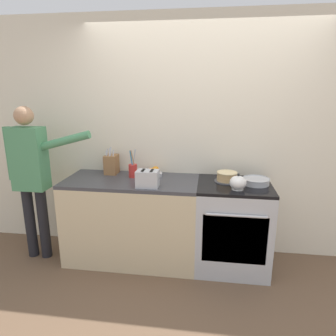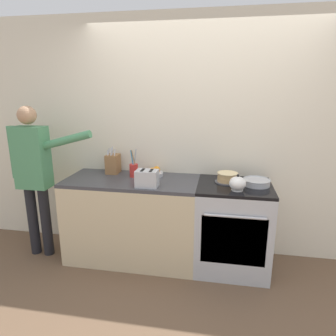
{
  "view_description": "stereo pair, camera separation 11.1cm",
  "coord_description": "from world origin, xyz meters",
  "px_view_note": "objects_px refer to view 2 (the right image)",
  "views": [
    {
      "loc": [
        0.09,
        -2.59,
        1.84
      ],
      "look_at": [
        -0.32,
        0.29,
        1.06
      ],
      "focal_mm": 32.0,
      "sensor_mm": 36.0,
      "label": 1
    },
    {
      "loc": [
        0.2,
        -2.57,
        1.84
      ],
      "look_at": [
        -0.32,
        0.29,
        1.06
      ],
      "focal_mm": 32.0,
      "sensor_mm": 36.0,
      "label": 2
    }
  ],
  "objects_px": {
    "layer_cake": "(227,178)",
    "person_baker": "(34,169)",
    "utensil_crock": "(134,170)",
    "toaster": "(147,178)",
    "tea_kettle": "(238,184)",
    "stove_range": "(232,227)",
    "knife_block": "(113,164)",
    "fruit_bowl": "(153,173)",
    "mixing_bowl": "(257,182)"
  },
  "relations": [
    {
      "from": "layer_cake",
      "to": "person_baker",
      "type": "relative_size",
      "value": 0.15
    },
    {
      "from": "layer_cake",
      "to": "person_baker",
      "type": "bearing_deg",
      "value": -174.47
    },
    {
      "from": "utensil_crock",
      "to": "toaster",
      "type": "xyz_separation_m",
      "value": [
        0.22,
        -0.3,
        0.0
      ]
    },
    {
      "from": "utensil_crock",
      "to": "tea_kettle",
      "type": "bearing_deg",
      "value": -13.46
    },
    {
      "from": "layer_cake",
      "to": "person_baker",
      "type": "distance_m",
      "value": 2.04
    },
    {
      "from": "stove_range",
      "to": "tea_kettle",
      "type": "xyz_separation_m",
      "value": [
        0.02,
        -0.16,
        0.52
      ]
    },
    {
      "from": "knife_block",
      "to": "person_baker",
      "type": "relative_size",
      "value": 0.18
    },
    {
      "from": "tea_kettle",
      "to": "utensil_crock",
      "type": "bearing_deg",
      "value": 166.54
    },
    {
      "from": "layer_cake",
      "to": "toaster",
      "type": "bearing_deg",
      "value": -159.82
    },
    {
      "from": "toaster",
      "to": "person_baker",
      "type": "bearing_deg",
      "value": 176.1
    },
    {
      "from": "tea_kettle",
      "to": "toaster",
      "type": "distance_m",
      "value": 0.86
    },
    {
      "from": "stove_range",
      "to": "utensil_crock",
      "type": "height_order",
      "value": "utensil_crock"
    },
    {
      "from": "layer_cake",
      "to": "fruit_bowl",
      "type": "bearing_deg",
      "value": 172.91
    },
    {
      "from": "utensil_crock",
      "to": "fruit_bowl",
      "type": "xyz_separation_m",
      "value": [
        0.2,
        0.08,
        -0.05
      ]
    },
    {
      "from": "knife_block",
      "to": "utensil_crock",
      "type": "xyz_separation_m",
      "value": [
        0.27,
        -0.1,
        -0.03
      ]
    },
    {
      "from": "layer_cake",
      "to": "utensil_crock",
      "type": "relative_size",
      "value": 0.82
    },
    {
      "from": "utensil_crock",
      "to": "person_baker",
      "type": "xyz_separation_m",
      "value": [
        -1.04,
        -0.22,
        0.01
      ]
    },
    {
      "from": "toaster",
      "to": "person_baker",
      "type": "distance_m",
      "value": 1.27
    },
    {
      "from": "stove_range",
      "to": "person_baker",
      "type": "xyz_separation_m",
      "value": [
        -2.11,
        -0.12,
        0.54
      ]
    },
    {
      "from": "layer_cake",
      "to": "utensil_crock",
      "type": "height_order",
      "value": "utensil_crock"
    },
    {
      "from": "toaster",
      "to": "knife_block",
      "type": "bearing_deg",
      "value": 140.7
    },
    {
      "from": "tea_kettle",
      "to": "utensil_crock",
      "type": "relative_size",
      "value": 0.62
    },
    {
      "from": "mixing_bowl",
      "to": "fruit_bowl",
      "type": "distance_m",
      "value": 1.09
    },
    {
      "from": "tea_kettle",
      "to": "layer_cake",
      "type": "bearing_deg",
      "value": 110.92
    },
    {
      "from": "utensil_crock",
      "to": "toaster",
      "type": "height_order",
      "value": "utensil_crock"
    },
    {
      "from": "stove_range",
      "to": "tea_kettle",
      "type": "distance_m",
      "value": 0.54
    },
    {
      "from": "fruit_bowl",
      "to": "toaster",
      "type": "xyz_separation_m",
      "value": [
        0.03,
        -0.38,
        0.05
      ]
    },
    {
      "from": "knife_block",
      "to": "person_baker",
      "type": "bearing_deg",
      "value": -157.52
    },
    {
      "from": "mixing_bowl",
      "to": "layer_cake",
      "type": "bearing_deg",
      "value": 169.44
    },
    {
      "from": "mixing_bowl",
      "to": "toaster",
      "type": "bearing_deg",
      "value": -167.65
    },
    {
      "from": "toaster",
      "to": "person_baker",
      "type": "relative_size",
      "value": 0.14
    },
    {
      "from": "utensil_crock",
      "to": "mixing_bowl",
      "type": "bearing_deg",
      "value": -3.28
    },
    {
      "from": "knife_block",
      "to": "mixing_bowl",
      "type": "bearing_deg",
      "value": -6.42
    },
    {
      "from": "mixing_bowl",
      "to": "utensil_crock",
      "type": "xyz_separation_m",
      "value": [
        -1.28,
        0.07,
        0.05
      ]
    },
    {
      "from": "layer_cake",
      "to": "mixing_bowl",
      "type": "relative_size",
      "value": 0.93
    },
    {
      "from": "mixing_bowl",
      "to": "utensil_crock",
      "type": "bearing_deg",
      "value": 176.72
    },
    {
      "from": "person_baker",
      "to": "fruit_bowl",
      "type": "bearing_deg",
      "value": 3.67
    },
    {
      "from": "fruit_bowl",
      "to": "person_baker",
      "type": "distance_m",
      "value": 1.27
    },
    {
      "from": "tea_kettle",
      "to": "utensil_crock",
      "type": "xyz_separation_m",
      "value": [
        -1.09,
        0.26,
        0.01
      ]
    },
    {
      "from": "tea_kettle",
      "to": "fruit_bowl",
      "type": "xyz_separation_m",
      "value": [
        -0.89,
        0.34,
        -0.03
      ]
    },
    {
      "from": "layer_cake",
      "to": "toaster",
      "type": "xyz_separation_m",
      "value": [
        -0.77,
        -0.28,
        0.03
      ]
    },
    {
      "from": "tea_kettle",
      "to": "person_baker",
      "type": "distance_m",
      "value": 2.13
    },
    {
      "from": "layer_cake",
      "to": "mixing_bowl",
      "type": "bearing_deg",
      "value": -10.56
    },
    {
      "from": "utensil_crock",
      "to": "person_baker",
      "type": "distance_m",
      "value": 1.06
    },
    {
      "from": "mixing_bowl",
      "to": "utensil_crock",
      "type": "relative_size",
      "value": 0.88
    },
    {
      "from": "layer_cake",
      "to": "toaster",
      "type": "height_order",
      "value": "toaster"
    },
    {
      "from": "tea_kettle",
      "to": "knife_block",
      "type": "distance_m",
      "value": 1.4
    },
    {
      "from": "knife_block",
      "to": "person_baker",
      "type": "height_order",
      "value": "person_baker"
    },
    {
      "from": "knife_block",
      "to": "person_baker",
      "type": "xyz_separation_m",
      "value": [
        -0.77,
        -0.32,
        -0.02
      ]
    },
    {
      "from": "person_baker",
      "to": "utensil_crock",
      "type": "bearing_deg",
      "value": 1.99
    }
  ]
}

